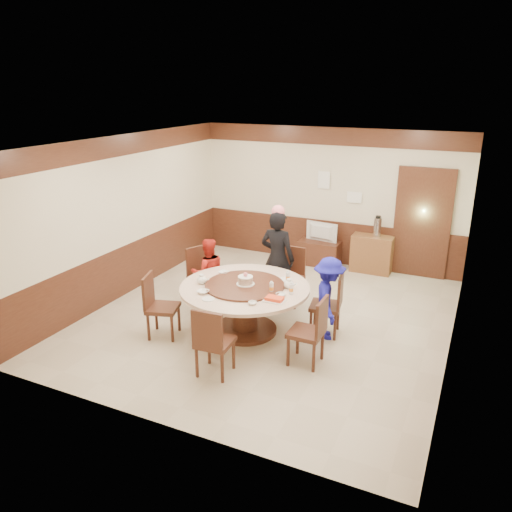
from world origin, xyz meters
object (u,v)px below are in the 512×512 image
at_px(shrimp_platter, 275,299).
at_px(person_red, 208,272).
at_px(person_blue, 328,298).
at_px(banquet_table, 245,299).
at_px(side_cabinet, 372,254).
at_px(thermos, 377,227).
at_px(birthday_cake, 245,280).
at_px(tv_stand, 319,253).
at_px(television, 320,232).
at_px(person_standing, 277,259).

bearing_deg(shrimp_platter, person_red, 149.98).
distance_m(person_red, person_blue, 2.20).
bearing_deg(banquet_table, side_cabinet, 70.93).
bearing_deg(thermos, banquet_table, -110.10).
xyz_separation_m(birthday_cake, tv_stand, (0.08, 3.36, -0.59)).
height_order(banquet_table, television, television).
xyz_separation_m(person_standing, person_red, (-1.04, -0.52, -0.24)).
bearing_deg(birthday_cake, side_cabinet, 71.07).
xyz_separation_m(banquet_table, side_cabinet, (1.17, 3.39, -0.16)).
height_order(side_cabinet, thermos, thermos).
bearing_deg(banquet_table, television, 88.51).
bearing_deg(person_red, tv_stand, -151.94).
height_order(television, thermos, thermos).
height_order(person_standing, person_blue, person_standing).
distance_m(shrimp_platter, tv_stand, 3.75).
xyz_separation_m(tv_stand, thermos, (1.15, 0.03, 0.69)).
xyz_separation_m(person_standing, side_cabinet, (1.12, 2.26, -0.45)).
bearing_deg(person_blue, person_standing, 34.25).
relative_size(person_red, television, 1.72).
relative_size(side_cabinet, thermos, 2.11).
xyz_separation_m(birthday_cake, television, (0.08, 3.36, -0.15)).
relative_size(person_standing, tv_stand, 1.95).
distance_m(banquet_table, thermos, 3.64).
relative_size(banquet_table, tv_stand, 2.29).
bearing_deg(tv_stand, shrimp_platter, -81.83).
xyz_separation_m(person_blue, tv_stand, (-1.10, 3.00, -0.38)).
bearing_deg(person_blue, shrimp_platter, 118.14).
xyz_separation_m(banquet_table, person_red, (-0.99, 0.61, 0.06)).
xyz_separation_m(person_standing, shrimp_platter, (0.56, -1.45, -0.05)).
relative_size(person_standing, shrimp_platter, 5.53).
bearing_deg(tv_stand, birthday_cake, -91.31).
bearing_deg(person_blue, television, -1.33).
xyz_separation_m(banquet_table, person_standing, (0.05, 1.14, 0.30)).
bearing_deg(thermos, television, -178.51).
distance_m(banquet_table, person_red, 1.17).
relative_size(shrimp_platter, thermos, 0.79).
distance_m(television, side_cabinet, 1.13).
bearing_deg(person_red, television, -151.94).
bearing_deg(person_blue, side_cabinet, -21.18).
relative_size(banquet_table, person_blue, 1.55).
relative_size(shrimp_platter, side_cabinet, 0.37).
height_order(person_standing, side_cabinet, person_standing).
bearing_deg(shrimp_platter, person_standing, 111.15).
xyz_separation_m(television, side_cabinet, (1.09, 0.03, -0.32)).
xyz_separation_m(birthday_cake, side_cabinet, (1.16, 3.39, -0.47)).
relative_size(birthday_cake, thermos, 0.72).
bearing_deg(banquet_table, birthday_cake, 22.04).
height_order(person_blue, shrimp_platter, person_blue).
height_order(person_red, shrimp_platter, person_red).
bearing_deg(birthday_cake, tv_stand, 88.69).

